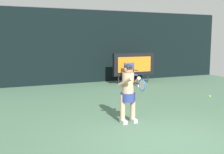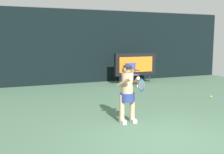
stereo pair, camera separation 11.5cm
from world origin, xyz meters
The scene contains 8 objects.
ground centered at (0.00, -0.19, -0.01)m, with size 18.00×22.00×0.03m.
backdrop_screen centered at (0.00, 8.50, 1.81)m, with size 18.00×0.12×3.66m.
scoreboard centered at (3.05, 7.31, 0.95)m, with size 2.20×0.21×1.50m.
umpire_chair centered at (2.53, 6.66, 0.62)m, with size 0.52×0.44×1.08m.
water_bottle centered at (2.09, 6.19, 0.12)m, with size 0.07×0.07×0.27m.
tennis_player centered at (-0.18, 1.54, 0.85)m, with size 0.54×0.62×1.53m.
tennis_racket centered at (-0.07, 1.04, 1.07)m, with size 0.03×0.60×0.31m.
tennis_ball_loose centered at (4.11, 3.16, 0.03)m, with size 0.07×0.07×0.07m.
Camera 2 is at (-3.28, -4.82, 2.16)m, focal length 44.39 mm.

